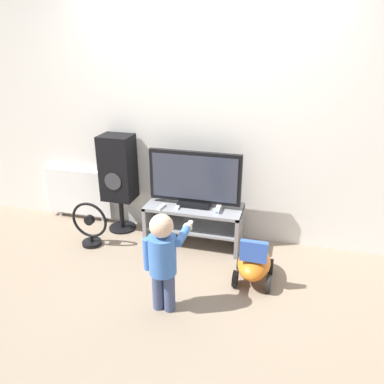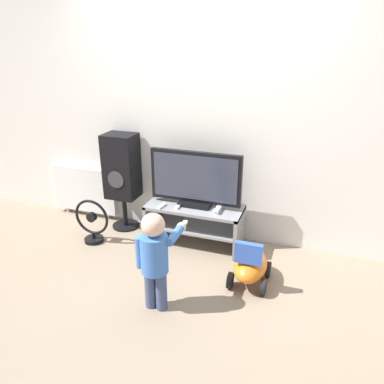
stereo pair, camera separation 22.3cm
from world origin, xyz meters
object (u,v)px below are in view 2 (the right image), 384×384
floor_fan (92,223)px  radiator (85,190)px  game_console (218,209)px  television (195,180)px  child (155,254)px  speaker_tower (122,169)px  remote_secondary (178,206)px  ride_on_toy (250,265)px  remote_primary (162,206)px

floor_fan → radiator: 0.70m
game_console → television: bearing=165.5°
child → floor_fan: size_ratio=1.73×
television → radiator: 1.51m
game_console → child: bearing=-102.1°
floor_fan → speaker_tower: bearing=70.0°
child → floor_fan: (-1.06, 0.74, -0.27)m
game_console → radiator: (-1.71, 0.27, -0.12)m
television → child: size_ratio=1.12×
remote_secondary → speaker_tower: speaker_tower is taller
radiator → game_console: bearing=-8.8°
ride_on_toy → radiator: size_ratio=0.61×
speaker_tower → game_console: bearing=-7.5°
television → ride_on_toy: bearing=-37.2°
television → remote_secondary: (-0.14, -0.10, -0.26)m
game_console → radiator: size_ratio=0.21×
remote_secondary → ride_on_toy: (0.82, -0.41, -0.26)m
television → game_console: television is taller
television → radiator: (-1.45, 0.20, -0.37)m
television → ride_on_toy: size_ratio=1.88×
game_console → floor_fan: (-1.28, -0.27, -0.23)m
remote_secondary → television: bearing=35.7°
floor_fan → ride_on_toy: size_ratio=0.97×
child → floor_fan: 1.32m
floor_fan → radiator: bearing=128.8°
game_console → remote_secondary: bearing=-174.8°
remote_secondary → radiator: bearing=167.0°
remote_secondary → floor_fan: size_ratio=0.27×
remote_secondary → ride_on_toy: ride_on_toy is taller
floor_fan → ride_on_toy: bearing=-5.9°
speaker_tower → radiator: speaker_tower is taller
game_console → child: child is taller
game_console → radiator: bearing=171.2°
child → ride_on_toy: bearing=41.4°
television → radiator: television is taller
remote_primary → ride_on_toy: size_ratio=0.27×
remote_primary → remote_secondary: bearing=18.8°
remote_secondary → speaker_tower: size_ratio=0.12×
remote_primary → speaker_tower: (-0.56, 0.24, 0.26)m
game_console → remote_primary: size_ratio=1.28×
remote_primary → ride_on_toy: ride_on_toy is taller
remote_primary → speaker_tower: bearing=157.1°
remote_secondary → child: size_ratio=0.16×
speaker_tower → remote_primary: bearing=-22.9°
remote_secondary → speaker_tower: (-0.72, 0.18, 0.26)m
speaker_tower → remote_secondary: bearing=-14.3°
remote_primary → radiator: (-1.15, 0.36, -0.11)m
speaker_tower → television: bearing=-5.4°
child → remote_secondary: bearing=100.9°
television → floor_fan: size_ratio=1.94×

